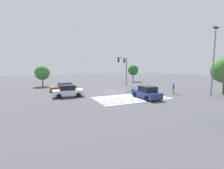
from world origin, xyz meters
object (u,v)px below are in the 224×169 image
car_3 (68,91)px  tree_corner_c (133,70)px  car_0 (64,87)px  street_light_pole_a (214,56)px  car_1 (146,93)px  pedestrian (173,88)px  tree_corner_b (42,73)px  traffic_signal_mast (124,66)px

car_3 → tree_corner_c: (21.31, 15.95, 2.60)m
car_0 → car_3: car_3 is taller
tree_corner_c → street_light_pole_a: bearing=-95.9°
street_light_pole_a → tree_corner_c: street_light_pole_a is taller
car_1 → pedestrian: pedestrian is taller
car_0 → car_3: size_ratio=1.04×
car_3 → tree_corner_b: bearing=106.2°
car_0 → tree_corner_b: tree_corner_b is taller
tree_corner_b → tree_corner_c: tree_corner_c is taller
car_0 → pedestrian: (15.05, -10.63, 0.27)m
car_0 → traffic_signal_mast: bearing=-177.8°
car_1 → tree_corner_b: (-12.45, 20.27, 2.18)m
car_3 → tree_corner_c: tree_corner_c is taller
car_1 → tree_corner_b: 23.89m
pedestrian → tree_corner_b: size_ratio=0.37×
traffic_signal_mast → car_0: bearing=-39.1°
traffic_signal_mast → car_3: traffic_signal_mast is taller
car_3 → street_light_pole_a: size_ratio=0.44×
traffic_signal_mast → tree_corner_c: size_ratio=1.28×
tree_corner_b → tree_corner_c: bearing=3.1°
tree_corner_c → traffic_signal_mast: bearing=-132.7°
pedestrian → tree_corner_c: bearing=-66.2°
pedestrian → street_light_pole_a: bearing=176.0°
traffic_signal_mast → tree_corner_b: (-16.33, 7.48, -1.59)m
tree_corner_b → tree_corner_c: 24.48m
car_1 → tree_corner_c: size_ratio=0.97×
pedestrian → tree_corner_c: (6.13, 20.78, 2.42)m
car_0 → street_light_pole_a: bearing=139.1°
tree_corner_c → pedestrian: bearing=-106.4°
traffic_signal_mast → street_light_pole_a: (5.61, -15.52, 1.14)m
car_3 → pedestrian: size_ratio=2.55×
pedestrian → street_light_pole_a: (3.63, -3.54, 4.73)m
car_1 → street_light_pole_a: bearing=-102.6°
car_1 → tree_corner_b: bearing=34.9°
street_light_pole_a → traffic_signal_mast: bearing=109.9°
car_0 → pedestrian: bearing=141.0°
traffic_signal_mast → car_1: 13.90m
car_1 → car_3: size_ratio=1.11×
car_1 → car_3: bearing=62.1°
street_light_pole_a → tree_corner_b: (-21.94, 22.99, -2.73)m
car_0 → pedestrian: size_ratio=2.64×
street_light_pole_a → tree_corner_b: 31.90m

